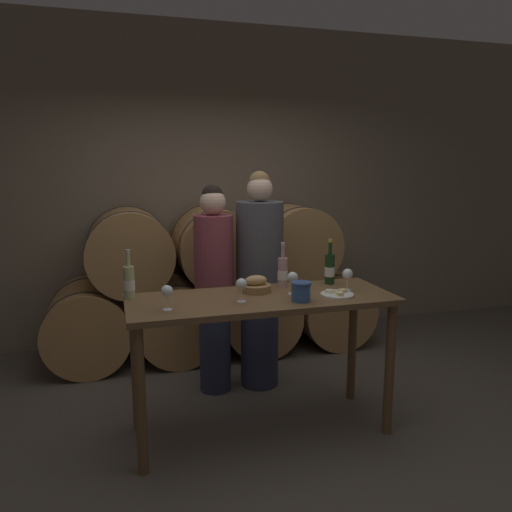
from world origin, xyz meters
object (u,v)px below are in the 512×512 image
(person_right, at_px, (260,280))
(wine_glass_far_left, at_px, (167,292))
(wine_glass_right, at_px, (348,275))
(tasting_table, at_px, (262,317))
(cheese_plate, at_px, (337,294))
(blue_crock, at_px, (301,291))
(bread_basket, at_px, (255,286))
(wine_glass_left, at_px, (241,285))
(wine_bottle_rose, at_px, (283,272))
(wine_bottle_red, at_px, (330,269))
(person_left, at_px, (214,287))
(wine_glass_center, at_px, (293,278))
(wine_bottle_white, at_px, (129,282))

(person_right, xyz_separation_m, wine_glass_far_left, (-0.83, -0.85, 0.17))
(person_right, relative_size, wine_glass_right, 11.55)
(tasting_table, bearing_deg, cheese_plate, -13.05)
(blue_crock, bearing_deg, person_right, 90.51)
(blue_crock, bearing_deg, bread_basket, 124.84)
(wine_glass_right, bearing_deg, wine_glass_left, -174.30)
(bread_basket, xyz_separation_m, cheese_plate, (0.50, -0.25, -0.03))
(bread_basket, height_order, wine_glass_far_left, wine_glass_far_left)
(tasting_table, xyz_separation_m, wine_glass_left, (-0.16, -0.08, 0.25))
(wine_bottle_rose, distance_m, wine_glass_far_left, 0.92)
(bread_basket, bearing_deg, wine_glass_far_left, -156.85)
(person_right, height_order, wine_bottle_red, person_right)
(person_left, xyz_separation_m, wine_glass_center, (0.39, -0.71, 0.20))
(cheese_plate, bearing_deg, wine_glass_right, 40.24)
(person_left, xyz_separation_m, wine_glass_far_left, (-0.46, -0.85, 0.20))
(wine_glass_center, bearing_deg, wine_bottle_red, 29.04)
(wine_glass_center, bearing_deg, tasting_table, -178.06)
(wine_bottle_white, bearing_deg, bread_basket, -5.10)
(tasting_table, distance_m, blue_crock, 0.34)
(wine_glass_left, xyz_separation_m, wine_glass_right, (0.78, 0.08, 0.00))
(wine_bottle_white, distance_m, wine_glass_far_left, 0.40)
(bread_basket, bearing_deg, wine_glass_center, -29.85)
(wine_bottle_red, distance_m, wine_bottle_white, 1.42)
(tasting_table, distance_m, bread_basket, 0.22)
(tasting_table, distance_m, wine_glass_right, 0.67)
(wine_bottle_white, height_order, wine_glass_center, wine_bottle_white)
(wine_bottle_white, xyz_separation_m, blue_crock, (1.05, -0.38, -0.04))
(wine_bottle_white, bearing_deg, wine_bottle_red, -0.07)
(blue_crock, bearing_deg, wine_glass_far_left, 177.26)
(wine_glass_far_left, relative_size, wine_glass_left, 1.00)
(person_right, bearing_deg, wine_glass_right, -60.06)
(wine_bottle_rose, xyz_separation_m, blue_crock, (-0.01, -0.39, -0.04))
(wine_bottle_white, xyz_separation_m, wine_glass_right, (1.46, -0.21, 0.00))
(person_left, distance_m, wine_glass_right, 1.09)
(person_left, xyz_separation_m, person_right, (0.38, -0.00, 0.03))
(wine_bottle_white, distance_m, wine_glass_center, 1.07)
(wine_bottle_red, height_order, wine_bottle_white, wine_bottle_red)
(wine_bottle_white, xyz_separation_m, wine_glass_left, (0.68, -0.29, 0.00))
(person_right, xyz_separation_m, wine_glass_center, (0.02, -0.71, 0.17))
(wine_bottle_red, distance_m, wine_glass_left, 0.79)
(tasting_table, relative_size, wine_glass_far_left, 11.48)
(blue_crock, height_order, wine_glass_center, wine_glass_center)
(cheese_plate, relative_size, wine_glass_left, 1.45)
(person_left, height_order, blue_crock, person_left)
(person_left, distance_m, wine_bottle_white, 0.86)
(wine_bottle_white, bearing_deg, person_right, 26.19)
(wine_bottle_rose, bearing_deg, cheese_plate, -50.88)
(wine_bottle_white, relative_size, wine_glass_far_left, 2.10)
(cheese_plate, relative_size, wine_glass_center, 1.45)
(person_left, bearing_deg, person_right, -0.02)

